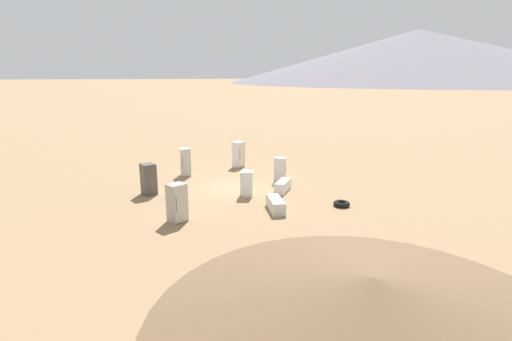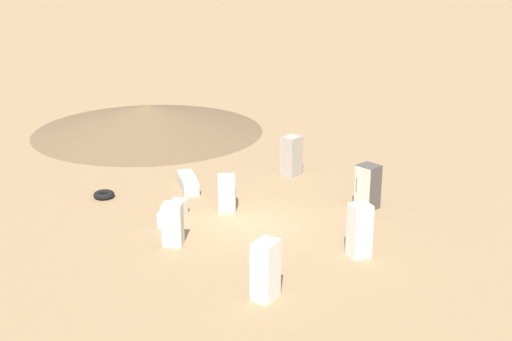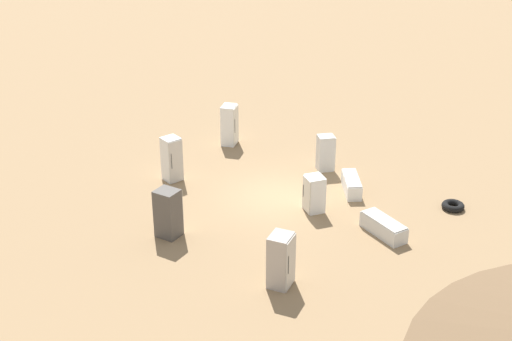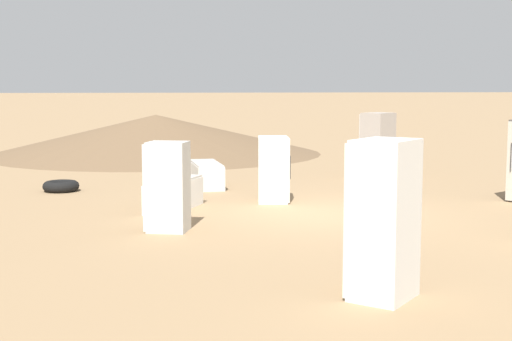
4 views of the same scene
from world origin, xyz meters
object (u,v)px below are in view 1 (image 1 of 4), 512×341
at_px(discarded_fridge_5, 239,154).
at_px(scrap_tire, 342,204).
at_px(discarded_fridge_2, 149,179).
at_px(discarded_fridge_3, 185,162).
at_px(discarded_fridge_0, 280,169).
at_px(discarded_fridge_1, 276,205).
at_px(discarded_fridge_6, 177,203).
at_px(discarded_fridge_4, 283,186).
at_px(discarded_fridge_7, 247,183).

distance_m(discarded_fridge_5, scrap_tire, 10.59).
xyz_separation_m(discarded_fridge_2, scrap_tire, (4.79, 9.45, -0.75)).
bearing_deg(discarded_fridge_5, discarded_fridge_3, -16.35).
distance_m(discarded_fridge_0, discarded_fridge_2, 8.00).
xyz_separation_m(discarded_fridge_1, discarded_fridge_6, (0.20, -4.80, 0.58)).
xyz_separation_m(discarded_fridge_0, discarded_fridge_4, (2.12, -0.55, -0.46)).
bearing_deg(discarded_fridge_5, scrap_tire, 68.61).
relative_size(discarded_fridge_1, discarded_fridge_6, 1.08).
height_order(discarded_fridge_0, discarded_fridge_7, discarded_fridge_0).
xyz_separation_m(discarded_fridge_4, discarded_fridge_6, (3.27, -6.24, 0.58)).
bearing_deg(discarded_fridge_6, discarded_fridge_5, -146.44).
relative_size(discarded_fridge_3, scrap_tire, 2.17).
distance_m(discarded_fridge_4, discarded_fridge_5, 6.87).
distance_m(discarded_fridge_2, discarded_fridge_7, 5.49).
height_order(discarded_fridge_2, discarded_fridge_5, discarded_fridge_5).
distance_m(discarded_fridge_3, discarded_fridge_6, 8.51).
relative_size(discarded_fridge_1, discarded_fridge_2, 1.09).
bearing_deg(scrap_tire, discarded_fridge_0, -164.88).
bearing_deg(discarded_fridge_7, discarded_fridge_4, -65.35).
xyz_separation_m(discarded_fridge_5, scrap_tire, (10.10, 3.07, -0.79)).
bearing_deg(discarded_fridge_4, discarded_fridge_0, 111.04).
xyz_separation_m(discarded_fridge_2, discarded_fridge_3, (-3.71, 2.40, 0.04)).
bearing_deg(discarded_fridge_7, scrap_tire, -108.28).
bearing_deg(discarded_fridge_7, discarded_fridge_3, 45.01).
bearing_deg(discarded_fridge_6, discarded_fridge_0, -170.59).
relative_size(discarded_fridge_6, scrap_tire, 2.09).
relative_size(discarded_fridge_0, discarded_fridge_3, 0.83).
bearing_deg(discarded_fridge_7, discarded_fridge_5, 8.20).
height_order(discarded_fridge_5, discarded_fridge_6, discarded_fridge_5).
height_order(discarded_fridge_4, discarded_fridge_6, discarded_fridge_6).
bearing_deg(discarded_fridge_0, discarded_fridge_3, -92.04).
xyz_separation_m(discarded_fridge_5, discarded_fridge_7, (7.03, -1.17, -0.22)).
bearing_deg(discarded_fridge_4, scrap_tire, -23.32).
height_order(discarded_fridge_2, discarded_fridge_3, discarded_fridge_3).
relative_size(discarded_fridge_4, discarded_fridge_5, 0.95).
bearing_deg(scrap_tire, discarded_fridge_7, -125.94).
xyz_separation_m(discarded_fridge_3, discarded_fridge_6, (8.42, -1.22, -0.03)).
distance_m(discarded_fridge_4, scrap_tire, 3.91).
relative_size(discarded_fridge_0, discarded_fridge_4, 0.87).
bearing_deg(discarded_fridge_1, discarded_fridge_7, 111.61).
bearing_deg(discarded_fridge_4, discarded_fridge_5, 134.26).
xyz_separation_m(discarded_fridge_7, scrap_tire, (3.07, 4.24, -0.58)).
height_order(discarded_fridge_0, discarded_fridge_4, discarded_fridge_0).
distance_m(discarded_fridge_3, discarded_fridge_5, 4.29).
relative_size(discarded_fridge_2, discarded_fridge_3, 0.96).
xyz_separation_m(discarded_fridge_3, discarded_fridge_7, (5.43, 2.81, -0.22)).
height_order(discarded_fridge_3, discarded_fridge_6, discarded_fridge_3).
height_order(discarded_fridge_1, discarded_fridge_4, discarded_fridge_4).
relative_size(discarded_fridge_6, discarded_fridge_7, 1.26).
distance_m(discarded_fridge_0, discarded_fridge_4, 2.24).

